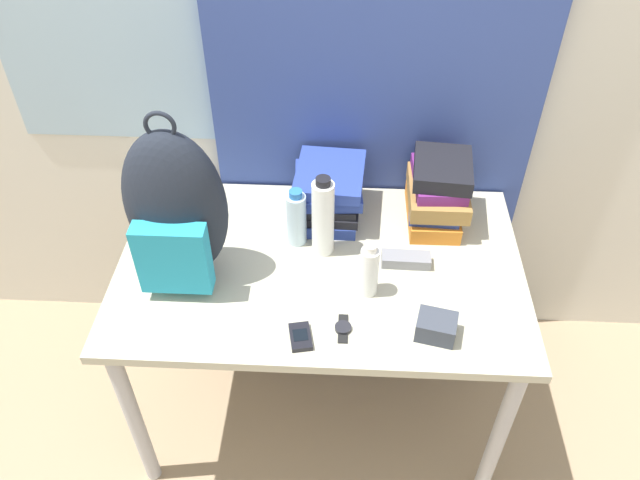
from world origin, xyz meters
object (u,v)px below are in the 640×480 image
(book_stack_left, at_px, (329,192))
(wristwatch, at_px, (343,328))
(cell_phone, at_px, (300,337))
(backpack, at_px, (176,211))
(sunscreen_bottle, at_px, (369,270))
(sunglasses_case, at_px, (406,260))
(sports_bottle, at_px, (323,217))
(book_stack_center, at_px, (437,192))
(water_bottle, at_px, (296,218))
(camera_pouch, at_px, (436,327))

(book_stack_left, bearing_deg, wristwatch, -83.16)
(cell_phone, xyz_separation_m, wristwatch, (0.12, 0.04, -0.00))
(backpack, height_order, book_stack_left, backpack)
(sunscreen_bottle, xyz_separation_m, wristwatch, (-0.07, -0.15, -0.08))
(wristwatch, bearing_deg, sunglasses_case, 55.07)
(sports_bottle, xyz_separation_m, wristwatch, (0.07, -0.32, -0.13))
(book_stack_center, bearing_deg, sunglasses_case, -114.57)
(book_stack_center, distance_m, sports_bottle, 0.40)
(wristwatch, bearing_deg, cell_phone, -161.27)
(sunglasses_case, bearing_deg, sunscreen_bottle, -134.34)
(water_bottle, height_order, sunglasses_case, water_bottle)
(backpack, xyz_separation_m, wristwatch, (0.48, -0.20, -0.23))
(sports_bottle, bearing_deg, cell_phone, -97.11)
(backpack, bearing_deg, sports_bottle, 15.95)
(book_stack_center, bearing_deg, cell_phone, -127.33)
(backpack, distance_m, book_stack_center, 0.83)
(book_stack_left, bearing_deg, water_bottle, -125.30)
(sports_bottle, xyz_separation_m, cell_phone, (-0.04, -0.36, -0.13))
(backpack, xyz_separation_m, book_stack_center, (0.77, 0.29, -0.13))
(sports_bottle, bearing_deg, wristwatch, -77.43)
(cell_phone, bearing_deg, camera_pouch, 5.22)
(book_stack_center, height_order, water_bottle, book_stack_center)
(book_stack_center, xyz_separation_m, sunscreen_bottle, (-0.22, -0.35, -0.02))
(sunglasses_case, height_order, wristwatch, sunglasses_case)
(camera_pouch, xyz_separation_m, wristwatch, (-0.26, 0.01, -0.03))
(book_stack_center, height_order, camera_pouch, book_stack_center)
(book_stack_left, bearing_deg, backpack, -145.25)
(sunscreen_bottle, height_order, sunglasses_case, sunscreen_bottle)
(book_stack_center, distance_m, water_bottle, 0.47)
(book_stack_center, xyz_separation_m, sunglasses_case, (-0.10, -0.23, -0.09))
(book_stack_center, bearing_deg, backpack, -159.32)
(book_stack_left, distance_m, wristwatch, 0.51)
(wristwatch, bearing_deg, water_bottle, 113.49)
(book_stack_left, distance_m, sunscreen_bottle, 0.37)
(water_bottle, xyz_separation_m, sunscreen_bottle, (0.23, -0.21, -0.01))
(water_bottle, height_order, sports_bottle, sports_bottle)
(backpack, relative_size, book_stack_center, 2.03)
(sunglasses_case, xyz_separation_m, camera_pouch, (0.07, -0.27, 0.01))
(sports_bottle, height_order, cell_phone, sports_bottle)
(sports_bottle, bearing_deg, sunglasses_case, -11.30)
(camera_pouch, bearing_deg, sports_bottle, 135.04)
(camera_pouch, relative_size, wristwatch, 1.21)
(book_stack_left, xyz_separation_m, cell_phone, (-0.06, -0.54, -0.09))
(sunglasses_case, bearing_deg, sports_bottle, 168.70)
(water_bottle, xyz_separation_m, cell_phone, (0.04, -0.40, -0.09))
(book_stack_center, distance_m, camera_pouch, 0.51)
(book_stack_left, relative_size, water_bottle, 1.35)
(book_stack_left, bearing_deg, book_stack_center, -0.10)
(cell_phone, height_order, sunglasses_case, sunglasses_case)
(sports_bottle, bearing_deg, camera_pouch, -44.96)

